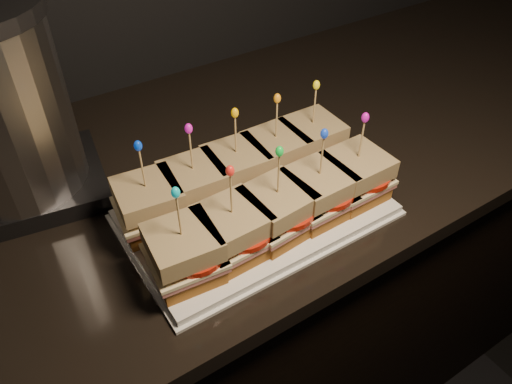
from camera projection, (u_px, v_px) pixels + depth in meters
cabinet at (312, 261)px, 1.40m from camera, size 2.67×0.70×0.88m
granite_slab at (328, 123)px, 1.10m from camera, size 2.71×0.74×0.03m
platter at (256, 213)px, 0.84m from camera, size 0.42×0.26×0.02m
platter_rim at (256, 215)px, 0.84m from camera, size 0.43×0.27×0.01m
sandwich_0_bread_bot at (152, 218)px, 0.80m from camera, size 0.10×0.10×0.03m
sandwich_0_ham at (150, 211)px, 0.79m from camera, size 0.11×0.11×0.01m
sandwich_0_cheese at (150, 208)px, 0.78m from camera, size 0.11×0.11×0.01m
sandwich_0_tomato at (158, 203)px, 0.78m from camera, size 0.09×0.09×0.01m
sandwich_0_bread_top at (147, 194)px, 0.76m from camera, size 0.10×0.10×0.03m
sandwich_0_pick at (143, 171)px, 0.73m from camera, size 0.00×0.00×0.09m
sandwich_0_frill at (138, 146)px, 0.70m from camera, size 0.01×0.01×0.02m
sandwich_1_bread_bot at (196, 200)px, 0.83m from camera, size 0.10×0.10×0.03m
sandwich_1_ham at (195, 193)px, 0.82m from camera, size 0.11×0.10×0.01m
sandwich_1_cheese at (195, 189)px, 0.82m from camera, size 0.11×0.11×0.01m
sandwich_1_tomato at (203, 185)px, 0.81m from camera, size 0.09×0.09×0.01m
sandwich_1_bread_top at (194, 176)px, 0.80m from camera, size 0.10×0.10×0.03m
sandwich_1_pick at (191, 153)px, 0.77m from camera, size 0.00×0.00×0.09m
sandwich_1_frill at (189, 129)px, 0.74m from camera, size 0.01×0.01×0.02m
sandwich_2_bread_bot at (237, 184)px, 0.86m from camera, size 0.10×0.10×0.03m
sandwich_2_ham at (237, 176)px, 0.85m from camera, size 0.11×0.10×0.01m
sandwich_2_cheese at (237, 173)px, 0.85m from camera, size 0.11×0.11×0.01m
sandwich_2_tomato at (245, 169)px, 0.84m from camera, size 0.09×0.09×0.01m
sandwich_2_bread_top at (236, 160)px, 0.83m from camera, size 0.10×0.10×0.03m
sandwich_2_pick at (236, 137)px, 0.80m from camera, size 0.00×0.00×0.09m
sandwich_2_frill at (235, 113)px, 0.77m from camera, size 0.01×0.01×0.02m
sandwich_3_bread_bot at (275, 168)px, 0.90m from camera, size 0.09×0.09×0.03m
sandwich_3_ham at (275, 161)px, 0.89m from camera, size 0.10×0.10×0.01m
sandwich_3_cheese at (275, 157)px, 0.88m from camera, size 0.10×0.10×0.01m
sandwich_3_tomato at (283, 153)px, 0.88m from camera, size 0.09×0.09×0.01m
sandwich_3_bread_top at (276, 144)px, 0.86m from camera, size 0.09×0.09×0.03m
sandwich_3_pick at (277, 122)px, 0.83m from camera, size 0.00×0.00×0.09m
sandwich_3_frill at (277, 98)px, 0.80m from camera, size 0.01×0.01×0.02m
sandwich_4_bread_bot at (310, 153)px, 0.93m from camera, size 0.09×0.09×0.03m
sandwich_4_ham at (311, 146)px, 0.92m from camera, size 0.10×0.10×0.01m
sandwich_4_cheese at (311, 143)px, 0.91m from camera, size 0.11×0.10×0.01m
sandwich_4_tomato at (319, 139)px, 0.91m from camera, size 0.09×0.09×0.01m
sandwich_4_bread_top at (312, 130)px, 0.90m from camera, size 0.10×0.10×0.03m
sandwich_4_pick at (314, 108)px, 0.87m from camera, size 0.00×0.00×0.09m
sandwich_4_frill at (316, 85)px, 0.84m from camera, size 0.01×0.01×0.02m
sandwich_5_bread_bot at (186, 267)px, 0.72m from camera, size 0.10×0.10×0.03m
sandwich_5_ham at (185, 259)px, 0.71m from camera, size 0.11×0.11×0.01m
sandwich_5_cheese at (184, 256)px, 0.71m from camera, size 0.11×0.11×0.01m
sandwich_5_tomato at (194, 251)px, 0.70m from camera, size 0.09×0.09×0.01m
sandwich_5_bread_top at (183, 242)px, 0.69m from camera, size 0.10×0.10×0.03m
sandwich_5_pick at (179, 218)px, 0.66m from camera, size 0.00×0.00×0.09m
sandwich_5_frill at (176, 192)px, 0.63m from camera, size 0.01×0.01×0.02m
sandwich_6_bread_bot at (233, 245)px, 0.75m from camera, size 0.09×0.09×0.03m
sandwich_6_ham at (233, 237)px, 0.74m from camera, size 0.10×0.10×0.01m
sandwich_6_cheese at (233, 234)px, 0.74m from camera, size 0.11×0.10×0.01m
sandwich_6_tomato at (242, 229)px, 0.74m from camera, size 0.09×0.09×0.01m
sandwich_6_bread_top at (232, 220)px, 0.72m from camera, size 0.10×0.10×0.03m
sandwich_6_pick at (231, 196)px, 0.69m from camera, size 0.00×0.00×0.09m
sandwich_6_frill at (230, 171)px, 0.66m from camera, size 0.01×0.01×0.02m
sandwich_7_bread_bot at (277, 224)px, 0.79m from camera, size 0.10×0.10×0.03m
sandwich_7_ham at (277, 217)px, 0.78m from camera, size 0.11×0.11×0.01m
sandwich_7_cheese at (277, 213)px, 0.77m from camera, size 0.11×0.11×0.01m
sandwich_7_tomato at (286, 209)px, 0.77m from camera, size 0.09×0.09×0.01m
sandwich_7_bread_top at (278, 200)px, 0.75m from camera, size 0.10×0.10×0.03m
sandwich_7_pick at (279, 176)px, 0.72m from camera, size 0.00×0.00×0.09m
sandwich_7_frill at (279, 151)px, 0.69m from camera, size 0.01×0.01×0.02m
sandwich_8_bread_bot at (317, 206)px, 0.82m from camera, size 0.09×0.09×0.03m
sandwich_8_ham at (317, 198)px, 0.81m from camera, size 0.10×0.10×0.01m
sandwich_8_cheese at (318, 195)px, 0.81m from camera, size 0.11×0.10×0.01m
sandwich_8_tomato at (326, 191)px, 0.80m from camera, size 0.09×0.09×0.01m
sandwich_8_bread_top at (319, 182)px, 0.79m from camera, size 0.10×0.10×0.03m
sandwich_8_pick at (322, 158)px, 0.76m from camera, size 0.00×0.00×0.09m
sandwich_8_frill at (324, 134)px, 0.73m from camera, size 0.01×0.01×0.02m
sandwich_9_bread_bot at (353, 189)px, 0.85m from camera, size 0.09×0.09×0.03m
sandwich_9_ham at (355, 181)px, 0.84m from camera, size 0.10×0.10×0.01m
sandwich_9_cheese at (355, 178)px, 0.84m from camera, size 0.10×0.10×0.01m
sandwich_9_tomato at (364, 174)px, 0.83m from camera, size 0.09×0.09×0.01m
sandwich_9_bread_top at (357, 165)px, 0.82m from camera, size 0.10×0.10×0.03m
sandwich_9_pick at (361, 142)px, 0.79m from camera, size 0.00×0.00×0.09m
sandwich_9_frill at (365, 117)px, 0.76m from camera, size 0.01×0.01×0.02m
appliance_base at (27, 186)px, 0.88m from camera, size 0.29×0.26×0.03m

